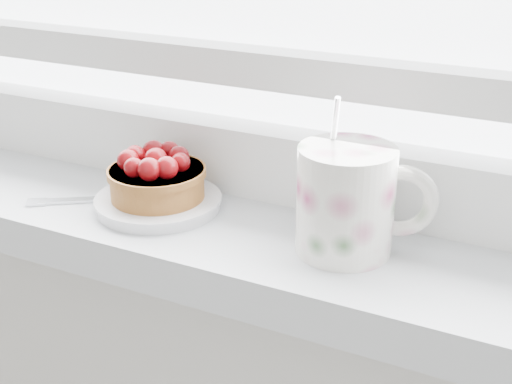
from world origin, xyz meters
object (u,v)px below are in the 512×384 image
Objects in this scene: floral_mug at (349,198)px; fork at (120,198)px; saucer at (158,202)px; raspberry_tart at (157,176)px.

fork is at bearing -179.85° from floral_mug.
floral_mug is at bearing -0.05° from saucer.
floral_mug is (0.20, -0.00, 0.01)m from raspberry_tart.
floral_mug is (0.19, -0.00, 0.04)m from saucer.
raspberry_tart is 0.58× the size of fork.
raspberry_tart is at bearing -143.64° from saucer.
floral_mug is at bearing 0.15° from fork.
saucer is at bearing 0.99° from fork.
raspberry_tart is 0.06m from fork.
saucer is 0.03m from raspberry_tart.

